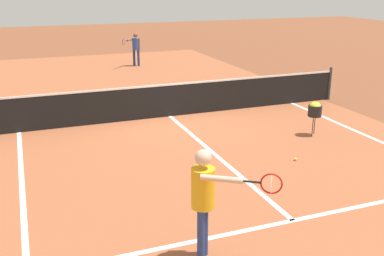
# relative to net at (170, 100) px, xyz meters

# --- Properties ---
(ground_plane) EXTENTS (60.00, 60.00, 0.00)m
(ground_plane) POSITION_rel_net_xyz_m (0.00, 0.00, -0.49)
(ground_plane) COLOR brown
(court_surface_inbounds) EXTENTS (10.62, 24.40, 0.00)m
(court_surface_inbounds) POSITION_rel_net_xyz_m (0.00, 0.00, -0.49)
(court_surface_inbounds) COLOR #9E5433
(court_surface_inbounds) RESTS_ON ground_plane
(line_service_near) EXTENTS (8.22, 0.10, 0.01)m
(line_service_near) POSITION_rel_net_xyz_m (0.00, -6.40, -0.49)
(line_service_near) COLOR white
(line_service_near) RESTS_ON ground_plane
(line_center_service) EXTENTS (0.10, 6.40, 0.01)m
(line_center_service) POSITION_rel_net_xyz_m (0.00, -3.20, -0.49)
(line_center_service) COLOR white
(line_center_service) RESTS_ON ground_plane
(net) EXTENTS (11.11, 0.09, 1.07)m
(net) POSITION_rel_net_xyz_m (0.00, 0.00, 0.00)
(net) COLOR #33383D
(net) RESTS_ON ground_plane
(player_near) EXTENTS (0.94, 0.93, 1.64)m
(player_near) POSITION_rel_net_xyz_m (-1.76, -6.86, 0.53)
(player_near) COLOR navy
(player_near) RESTS_ON ground_plane
(player_far) EXTENTS (0.94, 0.83, 1.50)m
(player_far) POSITION_rel_net_xyz_m (1.10, 8.29, 0.43)
(player_far) COLOR navy
(player_far) RESTS_ON ground_plane
(ball_hopper) EXTENTS (0.34, 0.34, 0.87)m
(ball_hopper) POSITION_rel_net_xyz_m (2.87, -2.88, 0.18)
(ball_hopper) COLOR black
(ball_hopper) RESTS_ON ground_plane
(tennis_ball_mid_court) EXTENTS (0.07, 0.07, 0.07)m
(tennis_ball_mid_court) POSITION_rel_net_xyz_m (1.49, -4.19, -0.46)
(tennis_ball_mid_court) COLOR #CCE033
(tennis_ball_mid_court) RESTS_ON ground_plane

